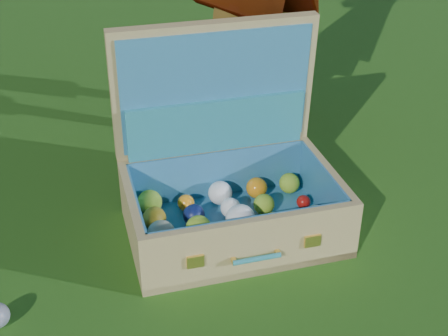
{
  "coord_description": "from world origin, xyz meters",
  "views": [
    {
      "loc": [
        -0.52,
        -1.25,
        1.09
      ],
      "look_at": [
        -0.0,
        0.2,
        0.18
      ],
      "focal_mm": 50.0,
      "sensor_mm": 36.0,
      "label": 1
    }
  ],
  "objects": [
    {
      "name": "ground",
      "position": [
        0.0,
        0.0,
        0.0
      ],
      "size": [
        60.0,
        60.0,
        0.0
      ],
      "primitive_type": "plane",
      "color": "#215114",
      "rests_on": "ground"
    },
    {
      "name": "suitcase",
      "position": [
        -0.0,
        0.19,
        0.16
      ],
      "size": [
        0.62,
        0.48,
        0.58
      ],
      "rotation": [
        0.0,
        0.0,
        -0.07
      ],
      "color": "tan",
      "rests_on": "ground"
    }
  ]
}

